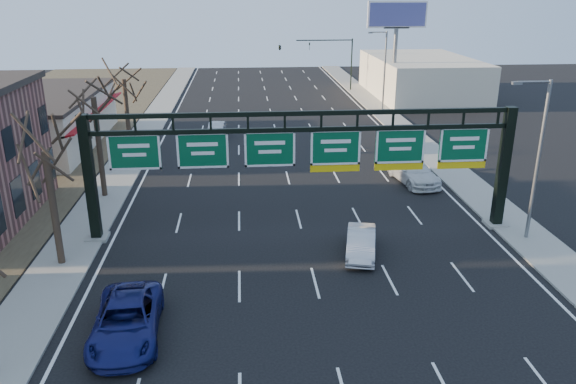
{
  "coord_description": "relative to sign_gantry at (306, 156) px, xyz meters",
  "views": [
    {
      "loc": [
        -3.32,
        -21.83,
        13.47
      ],
      "look_at": [
        -0.98,
        6.16,
        3.2
      ],
      "focal_mm": 35.0,
      "sensor_mm": 36.0,
      "label": 1
    }
  ],
  "objects": [
    {
      "name": "billboard_right",
      "position": [
        14.84,
        36.98,
        4.43
      ],
      "size": [
        7.0,
        0.5,
        12.0
      ],
      "color": "slate",
      "rests_on": "ground"
    },
    {
      "name": "car_grey_far",
      "position": [
        10.05,
        16.88,
        -3.95
      ],
      "size": [
        1.62,
        4.01,
        1.37
      ],
      "primitive_type": "imported",
      "rotation": [
        0.0,
        0.0,
        -0.0
      ],
      "color": "#393C3E",
      "rests_on": "ground"
    },
    {
      "name": "cream_strip",
      "position": [
        -21.64,
        21.0,
        -2.27
      ],
      "size": [
        10.9,
        18.4,
        4.7
      ],
      "color": "beige",
      "rests_on": "ground"
    },
    {
      "name": "ground",
      "position": [
        -0.16,
        -8.0,
        -4.63
      ],
      "size": [
        160.0,
        160.0,
        0.0
      ],
      "primitive_type": "plane",
      "color": "black",
      "rests_on": "ground"
    },
    {
      "name": "streetlight_far",
      "position": [
        12.31,
        32.0,
        0.45
      ],
      "size": [
        2.15,
        0.22,
        9.0
      ],
      "color": "slate",
      "rests_on": "sidewalk_right"
    },
    {
      "name": "tree_far",
      "position": [
        -12.96,
        17.0,
        2.86
      ],
      "size": [
        3.6,
        3.6,
        8.86
      ],
      "color": "#2F231A",
      "rests_on": "sidewalk_left"
    },
    {
      "name": "car_silver_distant",
      "position": [
        -5.92,
        22.76,
        -3.94
      ],
      "size": [
        1.79,
        4.27,
        1.37
      ],
      "primitive_type": "imported",
      "rotation": [
        0.0,
        0.0,
        -0.08
      ],
      "color": "#AFAFB4",
      "rests_on": "ground"
    },
    {
      "name": "sign_gantry",
      "position": [
        0.0,
        0.0,
        0.0
      ],
      "size": [
        24.6,
        1.2,
        7.2
      ],
      "color": "black",
      "rests_on": "ground"
    },
    {
      "name": "car_blue_suv",
      "position": [
        -8.37,
        -9.84,
        -3.84
      ],
      "size": [
        2.93,
        5.81,
        1.58
      ],
      "primitive_type": "imported",
      "rotation": [
        0.0,
        0.0,
        0.06
      ],
      "color": "navy",
      "rests_on": "ground"
    },
    {
      "name": "streetlight_near",
      "position": [
        12.31,
        -2.0,
        0.45
      ],
      "size": [
        2.15,
        0.22,
        9.0
      ],
      "color": "slate",
      "rests_on": "sidewalk_right"
    },
    {
      "name": "car_silver_sedan",
      "position": [
        2.64,
        -3.2,
        -3.93
      ],
      "size": [
        2.35,
        4.44,
        1.39
      ],
      "primitive_type": "imported",
      "rotation": [
        0.0,
        0.0,
        -0.22
      ],
      "color": "#B9B8BE",
      "rests_on": "ground"
    },
    {
      "name": "sidewalk_left",
      "position": [
        -12.96,
        12.0,
        -4.57
      ],
      "size": [
        3.0,
        120.0,
        0.12
      ],
      "primitive_type": "cube",
      "color": "gray",
      "rests_on": "ground"
    },
    {
      "name": "sidewalk_right",
      "position": [
        12.64,
        12.0,
        -4.57
      ],
      "size": [
        3.0,
        120.0,
        0.12
      ],
      "primitive_type": "cube",
      "color": "gray",
      "rests_on": "ground"
    },
    {
      "name": "lane_markings",
      "position": [
        -0.16,
        12.0,
        -4.62
      ],
      "size": [
        21.6,
        120.0,
        0.01
      ],
      "primitive_type": "cube",
      "color": "white",
      "rests_on": "ground"
    },
    {
      "name": "car_white_wagon",
      "position": [
        8.9,
        8.26,
        -3.81
      ],
      "size": [
        3.12,
        5.94,
        1.64
      ],
      "primitive_type": "imported",
      "rotation": [
        0.0,
        0.0,
        0.15
      ],
      "color": "silver",
      "rests_on": "ground"
    },
    {
      "name": "traffic_signal_mast",
      "position": [
        5.53,
        47.0,
        0.87
      ],
      "size": [
        10.16,
        0.54,
        7.0
      ],
      "color": "black",
      "rests_on": "ground"
    },
    {
      "name": "building_right_distant",
      "position": [
        19.84,
        42.0,
        -2.13
      ],
      "size": [
        12.0,
        20.0,
        5.0
      ],
      "primitive_type": "cube",
      "color": "beige",
      "rests_on": "ground"
    },
    {
      "name": "tree_mid",
      "position": [
        -12.96,
        7.0,
        3.23
      ],
      "size": [
        3.6,
        3.6,
        9.24
      ],
      "color": "#2F231A",
      "rests_on": "sidewalk_left"
    },
    {
      "name": "tree_gantry",
      "position": [
        -12.96,
        -3.0,
        2.48
      ],
      "size": [
        3.6,
        3.6,
        8.48
      ],
      "color": "#2F231A",
      "rests_on": "sidewalk_left"
    }
  ]
}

